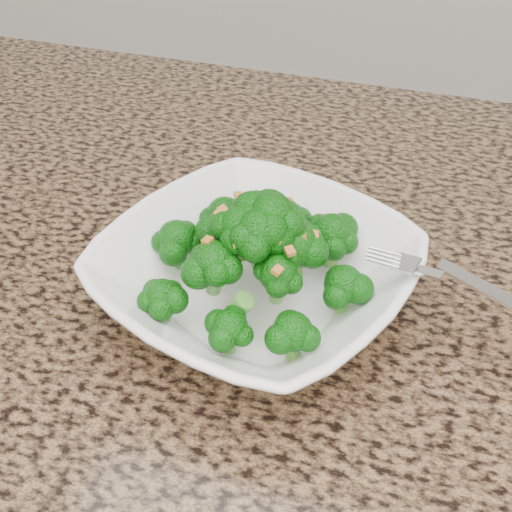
% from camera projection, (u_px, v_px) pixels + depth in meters
% --- Properties ---
extents(granite_counter, '(1.64, 1.04, 0.03)m').
position_uv_depth(granite_counter, '(249.00, 393.00, 0.47)').
color(granite_counter, brown).
rests_on(granite_counter, cabinet).
extents(bowl, '(0.30, 0.30, 0.06)m').
position_uv_depth(bowl, '(256.00, 276.00, 0.51)').
color(bowl, white).
rests_on(bowl, granite_counter).
extents(broccoli_pile, '(0.21, 0.21, 0.06)m').
position_uv_depth(broccoli_pile, '(256.00, 214.00, 0.47)').
color(broccoli_pile, '#0C590A').
rests_on(broccoli_pile, bowl).
extents(garlic_topping, '(0.12, 0.12, 0.01)m').
position_uv_depth(garlic_topping, '(256.00, 174.00, 0.45)').
color(garlic_topping, '#B5722C').
rests_on(garlic_topping, broccoli_pile).
extents(fork, '(0.17, 0.07, 0.01)m').
position_uv_depth(fork, '(433.00, 274.00, 0.46)').
color(fork, silver).
rests_on(fork, bowl).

